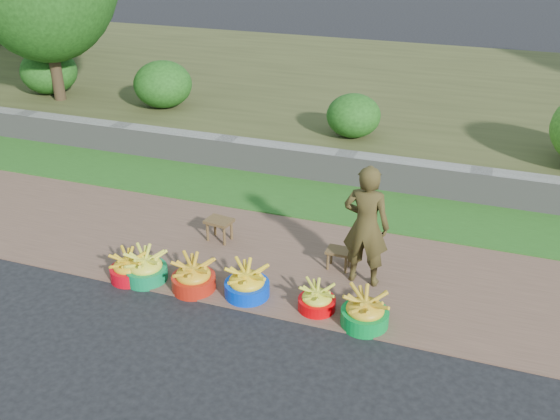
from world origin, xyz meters
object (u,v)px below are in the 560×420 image
(basin_f, at_px, (365,312))
(vendor_woman, at_px, (366,226))
(stool_left, at_px, (219,224))
(stool_right, at_px, (339,253))
(basin_a, at_px, (129,268))
(basin_e, at_px, (317,300))
(basin_b, at_px, (146,268))
(basin_d, at_px, (247,283))
(basin_c, at_px, (193,277))

(basin_f, distance_m, vendor_woman, 1.11)
(stool_left, xyz_separation_m, stool_right, (1.81, -0.17, -0.04))
(basin_a, distance_m, basin_e, 2.49)
(basin_a, height_order, basin_f, basin_f)
(basin_e, relative_size, basin_f, 0.82)
(basin_b, distance_m, vendor_woman, 2.86)
(basin_d, distance_m, vendor_woman, 1.63)
(basin_a, xyz_separation_m, basin_b, (0.22, 0.05, 0.02))
(basin_a, height_order, basin_e, basin_a)
(basin_c, distance_m, stool_left, 1.27)
(basin_b, bearing_deg, basin_c, 1.09)
(basin_a, xyz_separation_m, basin_e, (2.48, 0.16, -0.01))
(basin_f, bearing_deg, basin_c, -179.97)
(basin_c, bearing_deg, basin_d, 7.01)
(basin_e, height_order, stool_left, stool_left)
(basin_f, bearing_deg, basin_e, 171.13)
(basin_a, bearing_deg, basin_b, 12.73)
(basin_c, relative_size, stool_right, 1.73)
(basin_d, relative_size, basin_e, 1.23)
(basin_e, xyz_separation_m, vendor_woman, (0.38, 0.79, 0.67))
(basin_f, distance_m, stool_left, 2.71)
(basin_b, bearing_deg, basin_e, 2.73)
(stool_left, bearing_deg, stool_right, -5.44)
(basin_b, relative_size, basin_c, 0.99)
(basin_c, xyz_separation_m, stool_left, (-0.22, 1.25, 0.09))
(basin_f, bearing_deg, vendor_woman, 104.37)
(basin_a, relative_size, basin_e, 1.09)
(basin_d, height_order, basin_e, basin_d)
(basin_d, bearing_deg, basin_b, -175.90)
(basin_b, relative_size, basin_d, 0.98)
(basin_b, bearing_deg, vendor_woman, 18.70)
(basin_c, height_order, stool_right, basin_c)
(basin_a, xyz_separation_m, stool_left, (0.68, 1.31, 0.11))
(basin_b, bearing_deg, stool_right, 25.71)
(basin_a, relative_size, stool_right, 1.54)
(basin_e, xyz_separation_m, basin_f, (0.60, -0.09, 0.03))
(basin_c, xyz_separation_m, basin_d, (0.69, 0.08, 0.00))
(stool_left, relative_size, vendor_woman, 0.25)
(basin_d, distance_m, basin_f, 1.50)
(basin_c, distance_m, basin_f, 2.19)
(basin_c, xyz_separation_m, stool_right, (1.59, 1.08, 0.06))
(stool_right, bearing_deg, basin_f, -60.90)
(basin_c, height_order, vendor_woman, vendor_woman)
(basin_a, height_order, stool_left, basin_a)
(basin_c, height_order, basin_d, basin_d)
(basin_e, distance_m, vendor_woman, 1.10)
(basin_d, bearing_deg, basin_a, -174.68)
(basin_c, xyz_separation_m, vendor_woman, (1.97, 0.88, 0.63))
(basin_f, bearing_deg, stool_right, 119.10)
(basin_b, xyz_separation_m, basin_c, (0.68, 0.01, 0.00))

